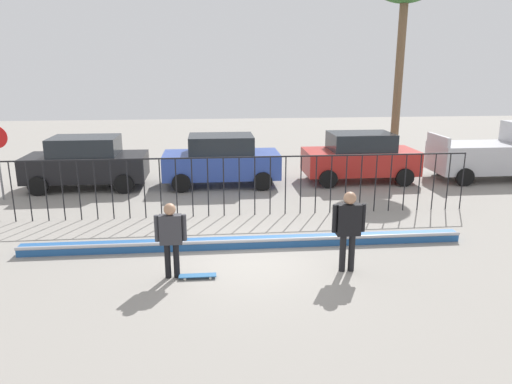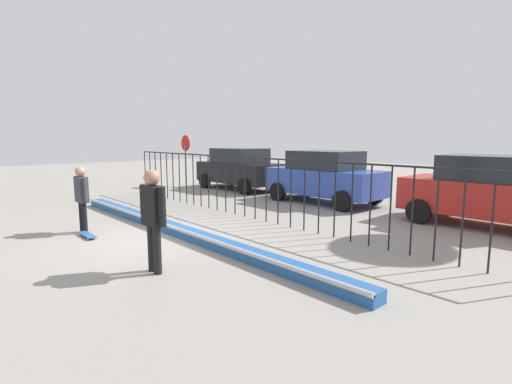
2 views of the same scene
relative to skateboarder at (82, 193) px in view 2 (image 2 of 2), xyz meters
The scene contains 10 objects.
ground_plane 2.15m from the skateboarder, 26.41° to the left, with size 60.00×60.00×0.00m, color gray.
bowl_coping_ledge 2.51m from the skateboarder, 43.44° to the left, with size 11.00×0.40×0.27m.
perimeter_fence 4.58m from the skateboarder, 68.06° to the left, with size 14.04×0.04×1.81m.
skateboarder is the anchor object (origin of this frame).
skateboard 1.08m from the skateboarder, 10.42° to the right, with size 0.80×0.20×0.07m.
camera_operator 3.82m from the skateboarder, ahead, with size 0.73×0.28×1.82m.
parked_car_black 8.91m from the skateboarder, 114.28° to the left, with size 4.30×2.12×1.90m.
parked_car_blue 8.17m from the skateboarder, 81.00° to the left, with size 4.30×2.12×1.90m.
parked_car_red 10.54m from the skateboarder, 50.93° to the left, with size 4.30×2.12×1.90m.
stop_sign 9.19m from the skateboarder, 132.17° to the left, with size 0.76×0.07×2.50m.
Camera 2 is at (8.02, -3.83, 2.33)m, focal length 26.41 mm.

